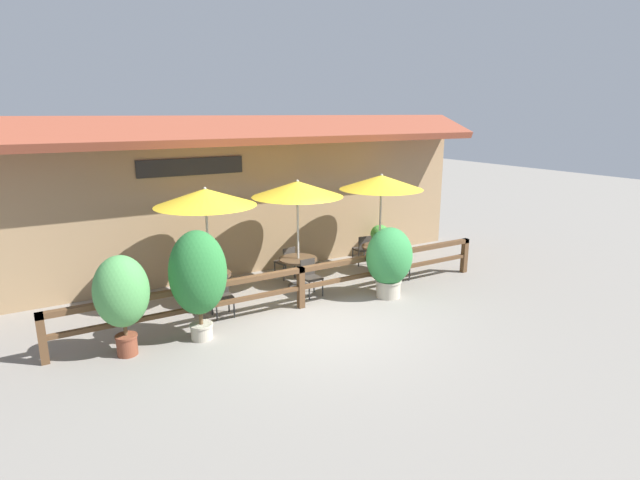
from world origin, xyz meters
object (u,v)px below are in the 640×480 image
at_px(dining_table_far, 379,251).
at_px(potted_plant_corner_fern, 198,275).
at_px(patio_umbrella_far, 381,182).
at_px(chair_far_wallside, 363,248).
at_px(potted_plant_small_flowering, 380,238).
at_px(dining_table_middle, 298,264).
at_px(patio_umbrella_near, 205,197).
at_px(chair_middle_wallside, 286,261).
at_px(potted_plant_entrance_palm, 389,259).
at_px(patio_umbrella_middle, 297,189).
at_px(chair_middle_streetside, 310,275).
at_px(chair_near_wallside, 202,274).
at_px(chair_near_streetside, 221,294).
at_px(chair_far_streetside, 399,261).
at_px(potted_plant_tall_tropical, 122,294).
at_px(dining_table_near, 210,280).

bearing_deg(dining_table_far, potted_plant_corner_fern, -163.31).
xyz_separation_m(patio_umbrella_far, chair_far_wallside, (-0.02, 0.76, -2.00)).
bearing_deg(potted_plant_small_flowering, dining_table_far, -127.63).
bearing_deg(potted_plant_corner_fern, dining_table_middle, 29.53).
height_order(patio_umbrella_near, chair_middle_wallside, patio_umbrella_near).
xyz_separation_m(chair_far_wallside, potted_plant_corner_fern, (-5.56, -2.43, 0.82)).
distance_m(patio_umbrella_near, chair_far_wallside, 5.26).
height_order(potted_plant_entrance_palm, potted_plant_small_flowering, potted_plant_entrance_palm).
relative_size(patio_umbrella_middle, potted_plant_entrance_palm, 1.60).
bearing_deg(patio_umbrella_far, chair_middle_streetside, -166.11).
xyz_separation_m(chair_near_wallside, patio_umbrella_far, (4.78, -0.78, 2.00)).
bearing_deg(dining_table_far, chair_middle_streetside, -166.11).
bearing_deg(dining_table_middle, patio_umbrella_middle, -63.43).
bearing_deg(chair_near_streetside, chair_middle_streetside, 6.54).
xyz_separation_m(dining_table_far, chair_far_streetside, (0.07, -0.76, -0.10)).
distance_m(dining_table_middle, patio_umbrella_far, 3.14).
distance_m(chair_near_wallside, patio_umbrella_middle, 3.11).
distance_m(chair_far_wallside, potted_plant_tall_tropical, 7.37).
xyz_separation_m(dining_table_middle, chair_middle_wallside, (0.01, 0.70, -0.10)).
xyz_separation_m(patio_umbrella_middle, potted_plant_entrance_palm, (1.50, -1.76, -1.56)).
bearing_deg(patio_umbrella_near, chair_middle_wallside, 18.08).
bearing_deg(patio_umbrella_far, potted_plant_entrance_palm, -120.57).
xyz_separation_m(chair_near_streetside, chair_far_wallside, (4.81, 1.52, 0.00)).
distance_m(chair_far_streetside, potted_plant_tall_tropical, 7.11).
bearing_deg(dining_table_near, dining_table_far, -0.12).
bearing_deg(chair_near_wallside, dining_table_middle, 175.56).
bearing_deg(chair_middle_wallside, potted_plant_entrance_palm, 107.85).
distance_m(patio_umbrella_near, dining_table_far, 5.18).
bearing_deg(dining_table_near, potted_plant_tall_tropical, -142.45).
bearing_deg(potted_plant_small_flowering, patio_umbrella_middle, -161.10).
distance_m(patio_umbrella_middle, potted_plant_tall_tropical, 4.95).
relative_size(chair_middle_wallside, chair_far_wallside, 1.00).
distance_m(dining_table_near, chair_near_streetside, 0.78).
height_order(patio_umbrella_middle, potted_plant_entrance_palm, patio_umbrella_middle).
distance_m(chair_near_wallside, potted_plant_tall_tropical, 3.32).
relative_size(chair_near_streetside, dining_table_far, 0.90).
height_order(chair_near_wallside, potted_plant_entrance_palm, potted_plant_entrance_palm).
xyz_separation_m(potted_plant_tall_tropical, potted_plant_entrance_palm, (5.95, -0.06, -0.24)).
height_order(chair_near_streetside, chair_middle_wallside, same).
relative_size(chair_middle_wallside, dining_table_far, 0.90).
height_order(patio_umbrella_near, potted_plant_corner_fern, patio_umbrella_near).
relative_size(patio_umbrella_far, chair_far_wallside, 3.13).
relative_size(patio_umbrella_middle, potted_plant_tall_tropical, 1.44).
bearing_deg(patio_umbrella_near, potted_plant_small_flowering, 12.16).
bearing_deg(dining_table_far, dining_table_near, 179.88).
xyz_separation_m(patio_umbrella_middle, patio_umbrella_far, (2.50, -0.07, 0.00)).
bearing_deg(dining_table_near, potted_plant_corner_fern, -114.16).
distance_m(patio_umbrella_near, potted_plant_small_flowering, 6.23).
bearing_deg(potted_plant_small_flowering, chair_near_wallside, -175.27).
bearing_deg(chair_middle_streetside, chair_near_streetside, -179.88).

